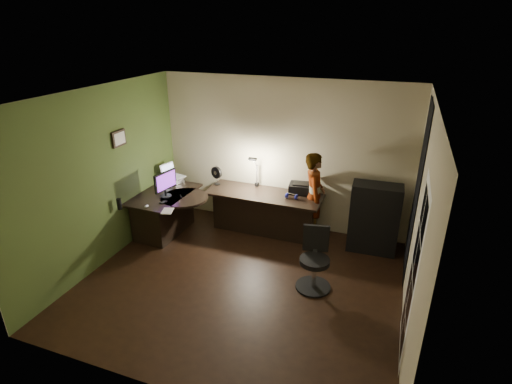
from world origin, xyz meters
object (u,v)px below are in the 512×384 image
(office_chair, at_px, (315,261))
(person, at_px, (314,196))
(monitor, at_px, (165,188))
(desk_left, at_px, (166,213))
(cabinet, at_px, (374,218))
(desk_right, at_px, (264,213))

(office_chair, xyz_separation_m, person, (-0.35, 1.45, 0.33))
(person, bearing_deg, monitor, 94.65)
(desk_left, height_order, cabinet, cabinet)
(desk_right, xyz_separation_m, monitor, (-1.54, -0.72, 0.55))
(monitor, height_order, office_chair, monitor)
(desk_left, relative_size, cabinet, 1.13)
(desk_left, xyz_separation_m, desk_right, (1.64, 0.62, -0.00))
(desk_right, distance_m, cabinet, 1.90)
(desk_left, relative_size, desk_right, 0.65)
(desk_left, height_order, office_chair, office_chair)
(desk_right, distance_m, person, 0.95)
(desk_left, xyz_separation_m, office_chair, (2.85, -0.70, 0.07))
(desk_right, bearing_deg, monitor, -154.21)
(desk_right, xyz_separation_m, person, (0.86, 0.13, 0.40))
(monitor, relative_size, person, 0.32)
(monitor, height_order, person, person)
(cabinet, distance_m, office_chair, 1.53)
(monitor, bearing_deg, cabinet, 23.12)
(monitor, distance_m, person, 2.55)
(desk_left, bearing_deg, monitor, -41.85)
(desk_left, height_order, desk_right, desk_left)
(person, bearing_deg, desk_left, 91.73)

